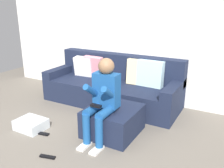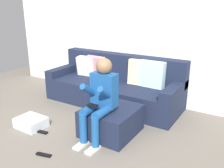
{
  "view_description": "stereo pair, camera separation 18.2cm",
  "coord_description": "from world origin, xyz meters",
  "px_view_note": "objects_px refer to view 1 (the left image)",
  "views": [
    {
      "loc": [
        1.86,
        -1.83,
        1.73
      ],
      "look_at": [
        0.12,
        1.34,
        0.55
      ],
      "focal_mm": 39.22,
      "sensor_mm": 36.0,
      "label": 1
    },
    {
      "loc": [
        2.02,
        -1.74,
        1.73
      ],
      "look_at": [
        0.12,
        1.34,
        0.55
      ],
      "focal_mm": 39.22,
      "sensor_mm": 36.0,
      "label": 2
    }
  ],
  "objects_px": {
    "couch_sectional": "(113,85)",
    "remote_near_ottoman": "(48,157)",
    "ottoman": "(113,121)",
    "person_seated": "(103,96)",
    "storage_bin": "(31,124)",
    "remote_by_storage_bin": "(43,134)"
  },
  "relations": [
    {
      "from": "couch_sectional",
      "to": "ottoman",
      "type": "bearing_deg",
      "value": -61.72
    },
    {
      "from": "ottoman",
      "to": "storage_bin",
      "type": "distance_m",
      "value": 1.2
    },
    {
      "from": "couch_sectional",
      "to": "remote_near_ottoman",
      "type": "xyz_separation_m",
      "value": [
        0.14,
        -1.9,
        -0.31
      ]
    },
    {
      "from": "ottoman",
      "to": "storage_bin",
      "type": "relative_size",
      "value": 1.78
    },
    {
      "from": "couch_sectional",
      "to": "ottoman",
      "type": "xyz_separation_m",
      "value": [
        0.54,
        -1.0,
        -0.14
      ]
    },
    {
      "from": "remote_near_ottoman",
      "to": "storage_bin",
      "type": "bearing_deg",
      "value": 135.78
    },
    {
      "from": "ottoman",
      "to": "couch_sectional",
      "type": "bearing_deg",
      "value": 118.28
    },
    {
      "from": "couch_sectional",
      "to": "storage_bin",
      "type": "height_order",
      "value": "couch_sectional"
    },
    {
      "from": "person_seated",
      "to": "remote_by_storage_bin",
      "type": "height_order",
      "value": "person_seated"
    },
    {
      "from": "person_seated",
      "to": "storage_bin",
      "type": "distance_m",
      "value": 1.21
    },
    {
      "from": "remote_near_ottoman",
      "to": "couch_sectional",
      "type": "bearing_deg",
      "value": 80.86
    },
    {
      "from": "ottoman",
      "to": "remote_near_ottoman",
      "type": "distance_m",
      "value": 1.0
    },
    {
      "from": "remote_by_storage_bin",
      "to": "remote_near_ottoman",
      "type": "bearing_deg",
      "value": -49.68
    },
    {
      "from": "ottoman",
      "to": "remote_by_storage_bin",
      "type": "distance_m",
      "value": 1.01
    },
    {
      "from": "remote_near_ottoman",
      "to": "person_seated",
      "type": "bearing_deg",
      "value": 50.62
    },
    {
      "from": "remote_near_ottoman",
      "to": "remote_by_storage_bin",
      "type": "distance_m",
      "value": 0.58
    },
    {
      "from": "remote_near_ottoman",
      "to": "remote_by_storage_bin",
      "type": "bearing_deg",
      "value": 126.23
    },
    {
      "from": "ottoman",
      "to": "person_seated",
      "type": "relative_size",
      "value": 0.67
    },
    {
      "from": "ottoman",
      "to": "remote_near_ottoman",
      "type": "relative_size",
      "value": 3.73
    },
    {
      "from": "remote_by_storage_bin",
      "to": "ottoman",
      "type": "bearing_deg",
      "value": 22.42
    },
    {
      "from": "ottoman",
      "to": "remote_by_storage_bin",
      "type": "height_order",
      "value": "ottoman"
    },
    {
      "from": "storage_bin",
      "to": "remote_by_storage_bin",
      "type": "distance_m",
      "value": 0.27
    }
  ]
}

